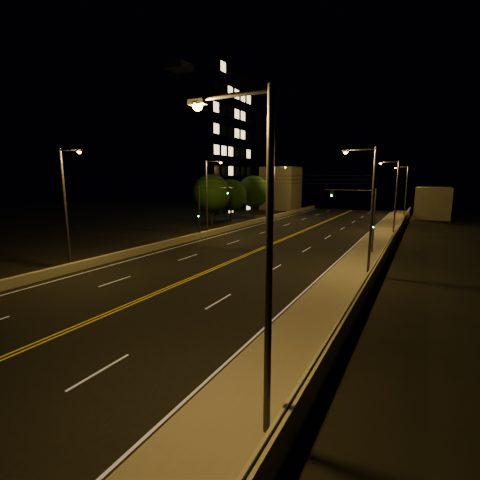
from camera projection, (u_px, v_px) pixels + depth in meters
The scene contains 23 objects.
road at pixel (231, 261), 31.90m from camera, with size 18.00×120.00×0.02m, color black.
sidewalk at pixel (352, 275), 26.87m from camera, with size 3.60×120.00×0.30m, color gray.
curb at pixel (328, 273), 27.75m from camera, with size 0.14×120.00×0.15m, color gray.
parapet_wall at pixel (376, 270), 25.99m from camera, with size 0.30×120.00×1.00m, color #9D9983.
jersey_barrier at pixel (150, 248), 36.36m from camera, with size 0.45×120.00×0.72m, color #9D9983.
distant_building_right at pixel (432, 203), 66.77m from camera, with size 6.00×10.00×5.83m, color gray.
distant_building_left at pixel (281, 188), 84.31m from camera, with size 8.00×8.00×10.16m, color gray.
parapet_rail at pixel (376, 263), 25.90m from camera, with size 0.06×0.06×120.00m, color black.
lane_markings at pixel (231, 262), 31.84m from camera, with size 17.32×116.00×0.00m.
streetlight_0 at pixel (260, 251), 9.31m from camera, with size 2.55×0.28×9.83m.
streetlight_1 at pixel (369, 204), 26.40m from camera, with size 2.55×0.28×9.83m.
streetlight_2 at pixel (394, 193), 46.33m from camera, with size 2.55×0.28×9.83m.
streetlight_3 at pixel (405, 188), 67.27m from camera, with size 2.55×0.28×9.83m.
streetlight_4 at pixel (67, 203), 27.71m from camera, with size 2.55×0.28×9.83m.
streetlight_5 at pixel (208, 193), 45.52m from camera, with size 2.55×0.28×9.83m.
streetlight_6 at pixel (275, 188), 65.49m from camera, with size 2.55×0.28×9.83m.
traffic_signal_right at pixel (364, 213), 34.49m from camera, with size 5.11×0.31×6.58m.
traffic_signal_left at pixel (205, 206), 43.24m from camera, with size 5.11×0.31×6.58m.
overhead_wires at pixel (273, 180), 38.85m from camera, with size 22.00×0.03×0.83m.
building_tower at pixel (181, 145), 69.11m from camera, with size 24.00×15.00×29.22m.
tree_0 at pixel (211, 194), 54.82m from camera, with size 6.02×6.02×8.16m.
tree_1 at pixel (231, 195), 60.34m from camera, with size 5.43×5.43×7.36m.
tree_2 at pixel (253, 191), 65.39m from camera, with size 5.94×5.94×8.05m.
Camera 1 is at (15.35, -7.01, 7.56)m, focal length 26.00 mm.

